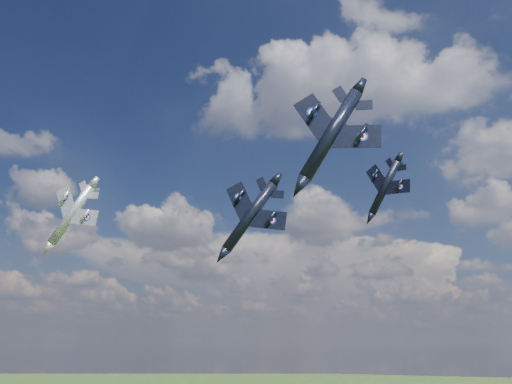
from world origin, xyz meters
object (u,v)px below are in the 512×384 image
at_px(jet_lead_navy, 250,216).
at_px(jet_right_navy, 331,135).
at_px(jet_left_silver, 72,215).
at_px(jet_high_navy, 385,187).

distance_m(jet_lead_navy, jet_right_navy, 19.08).
relative_size(jet_right_navy, jet_left_silver, 1.01).
xyz_separation_m(jet_lead_navy, jet_left_silver, (-30.79, 1.54, 3.25)).
bearing_deg(jet_left_silver, jet_lead_navy, -2.87).
bearing_deg(jet_right_navy, jet_lead_navy, 128.07).
height_order(jet_high_navy, jet_left_silver, jet_high_navy).
relative_size(jet_right_navy, jet_high_navy, 1.09).
bearing_deg(jet_high_navy, jet_right_navy, -69.71).
bearing_deg(jet_high_navy, jet_lead_navy, -99.62).
height_order(jet_lead_navy, jet_left_silver, jet_left_silver).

